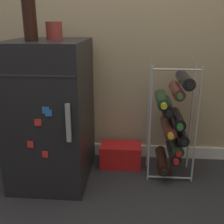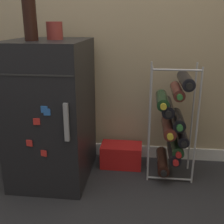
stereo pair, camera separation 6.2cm
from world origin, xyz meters
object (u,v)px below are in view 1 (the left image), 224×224
object	(u,v)px
wine_rack	(172,122)
fridge_top_cup	(54,31)
fridge_top_bottle	(29,16)
mini_fridge	(51,113)
soda_box	(121,155)

from	to	relation	value
wine_rack	fridge_top_cup	bearing A→B (deg)	-175.72
fridge_top_cup	fridge_top_bottle	size ratio (longest dim) A/B	0.34
mini_fridge	wine_rack	bearing A→B (deg)	6.11
wine_rack	fridge_top_cup	distance (m)	0.92
soda_box	fridge_top_bottle	world-z (taller)	fridge_top_bottle
soda_box	fridge_top_cup	distance (m)	0.95
fridge_top_cup	fridge_top_bottle	world-z (taller)	fridge_top_bottle
fridge_top_cup	fridge_top_bottle	xyz separation A→B (m)	(-0.10, -0.12, 0.08)
soda_box	fridge_top_cup	xyz separation A→B (m)	(-0.39, -0.14, 0.86)
mini_fridge	fridge_top_bottle	bearing A→B (deg)	-121.09
soda_box	fridge_top_bottle	distance (m)	1.09
soda_box	fridge_top_cup	bearing A→B (deg)	-160.11
wine_rack	fridge_top_bottle	distance (m)	1.06
wine_rack	soda_box	size ratio (longest dim) A/B	2.61
fridge_top_cup	wine_rack	bearing A→B (deg)	4.28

